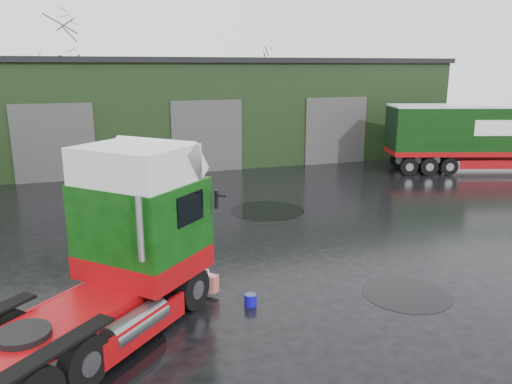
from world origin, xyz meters
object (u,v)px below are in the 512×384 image
Objects in this scene: wash_bucket at (250,300)px; tree_back_b at (254,90)px; lorry_right at (489,138)px; tree_back_a at (62,80)px; warehouse at (186,107)px; hero_tractor at (84,253)px.

wash_bucket is 0.04× the size of tree_back_b.
wash_bucket is at bearing -39.36° from lorry_right.
wash_bucket is at bearing -80.75° from tree_back_a.
tree_back_b reaches higher than wash_bucket.
tree_back_a is 1.27× the size of tree_back_b.
tree_back_b is at bearing 51.34° from warehouse.
warehouse reaches higher than wash_bucket.
wash_bucket is at bearing 53.65° from hero_tractor.
tree_back_a reaches higher than tree_back_b.
hero_tractor is at bearing -43.09° from lorry_right.
tree_back_b reaches higher than warehouse.
tree_back_a is (-1.50, 33.00, 2.69)m from hero_tractor.
hero_tractor is 0.46× the size of lorry_right.
tree_back_a is at bearing 138.12° from hero_tractor.
wash_bucket is (-2.71, -22.46, -3.01)m from warehouse.
lorry_right is at bearing -36.25° from warehouse.
tree_back_a is 16.03m from tree_back_b.
hero_tractor is (-6.50, -23.00, -1.10)m from warehouse.
hero_tractor is at bearing -171.86° from wash_bucket.
warehouse reaches higher than hero_tractor.
warehouse is at bearing -108.51° from lorry_right.
hero_tractor is at bearing -113.72° from tree_back_b.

